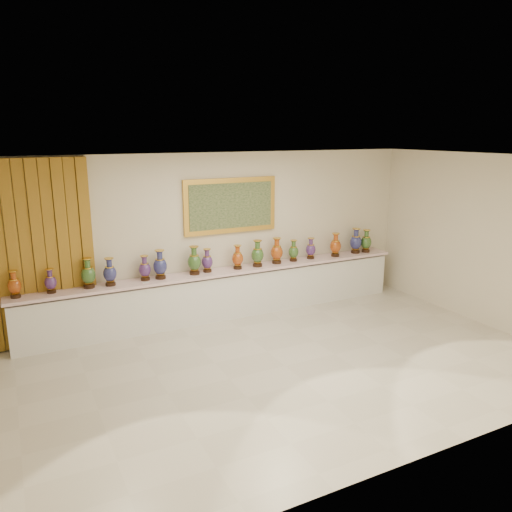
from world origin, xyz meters
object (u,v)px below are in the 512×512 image
Objects in this scene: counter at (224,294)px; vase_0 at (14,286)px; vase_1 at (51,282)px; vase_2 at (88,275)px.

vase_0 reaches higher than counter.
vase_1 is 0.79× the size of vase_2.
counter is at bearing 0.10° from vase_0.
vase_0 is 1.08m from vase_2.
vase_0 is 0.51m from vase_1.
vase_0 is 1.09× the size of vase_1.
counter is 17.10× the size of vase_0.
vase_1 reaches higher than counter.
vase_0 is 0.86× the size of vase_2.
vase_1 is at bearing 0.23° from vase_0.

